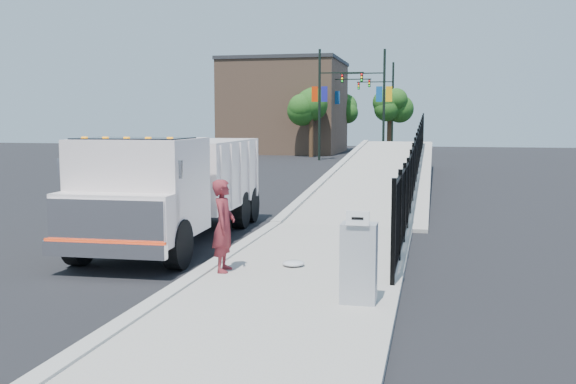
# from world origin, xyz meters

# --- Properties ---
(ground) EXTENTS (120.00, 120.00, 0.00)m
(ground) POSITION_xyz_m (0.00, 0.00, 0.00)
(ground) COLOR black
(ground) RESTS_ON ground
(sidewalk) EXTENTS (3.55, 12.00, 0.12)m
(sidewalk) POSITION_xyz_m (1.93, -2.00, 0.06)
(sidewalk) COLOR #9E998E
(sidewalk) RESTS_ON ground
(curb) EXTENTS (0.30, 12.00, 0.16)m
(curb) POSITION_xyz_m (0.00, -2.00, 0.08)
(curb) COLOR #ADAAA3
(curb) RESTS_ON ground
(ramp) EXTENTS (3.95, 24.06, 3.19)m
(ramp) POSITION_xyz_m (2.12, 16.00, 0.00)
(ramp) COLOR #9E998E
(ramp) RESTS_ON ground
(iron_fence) EXTENTS (0.10, 28.00, 1.80)m
(iron_fence) POSITION_xyz_m (3.55, 12.00, 0.90)
(iron_fence) COLOR black
(iron_fence) RESTS_ON ground
(truck) EXTENTS (2.79, 7.73, 2.62)m
(truck) POSITION_xyz_m (-1.87, 1.33, 1.47)
(truck) COLOR black
(truck) RESTS_ON ground
(worker) EXTENTS (0.48, 0.67, 1.73)m
(worker) POSITION_xyz_m (0.40, -1.68, 0.99)
(worker) COLOR maroon
(worker) RESTS_ON sidewalk
(utility_cabinet) EXTENTS (0.55, 0.40, 1.25)m
(utility_cabinet) POSITION_xyz_m (3.10, -3.20, 0.75)
(utility_cabinet) COLOR gray
(utility_cabinet) RESTS_ON sidewalk
(arrow_sign) EXTENTS (0.35, 0.04, 0.22)m
(arrow_sign) POSITION_xyz_m (3.10, -3.42, 1.48)
(arrow_sign) COLOR white
(arrow_sign) RESTS_ON utility_cabinet
(debris) EXTENTS (0.44, 0.44, 0.11)m
(debris) POSITION_xyz_m (1.58, -0.97, 0.17)
(debris) COLOR silver
(debris) RESTS_ON sidewalk
(light_pole_0) EXTENTS (3.77, 0.22, 8.00)m
(light_pole_0) POSITION_xyz_m (-3.66, 33.27, 4.36)
(light_pole_0) COLOR black
(light_pole_0) RESTS_ON ground
(light_pole_1) EXTENTS (3.78, 0.22, 8.00)m
(light_pole_1) POSITION_xyz_m (0.30, 34.14, 4.36)
(light_pole_1) COLOR black
(light_pole_1) RESTS_ON ground
(light_pole_2) EXTENTS (3.77, 0.22, 8.00)m
(light_pole_2) POSITION_xyz_m (-3.87, 40.90, 4.36)
(light_pole_2) COLOR black
(light_pole_2) RESTS_ON ground
(light_pole_3) EXTENTS (3.77, 0.22, 8.00)m
(light_pole_3) POSITION_xyz_m (0.24, 45.07, 4.36)
(light_pole_3) COLOR black
(light_pole_3) RESTS_ON ground
(tree_0) EXTENTS (2.66, 2.66, 5.33)m
(tree_0) POSITION_xyz_m (-5.29, 37.09, 3.95)
(tree_0) COLOR #382314
(tree_0) RESTS_ON ground
(tree_1) EXTENTS (2.07, 2.07, 5.03)m
(tree_1) POSITION_xyz_m (0.66, 39.38, 3.89)
(tree_1) COLOR #382314
(tree_1) RESTS_ON ground
(tree_2) EXTENTS (2.52, 2.52, 5.26)m
(tree_2) POSITION_xyz_m (-4.44, 49.95, 3.94)
(tree_2) COLOR #382314
(tree_2) RESTS_ON ground
(building) EXTENTS (10.00, 10.00, 8.00)m
(building) POSITION_xyz_m (-9.00, 44.00, 4.00)
(building) COLOR #8C664C
(building) RESTS_ON ground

